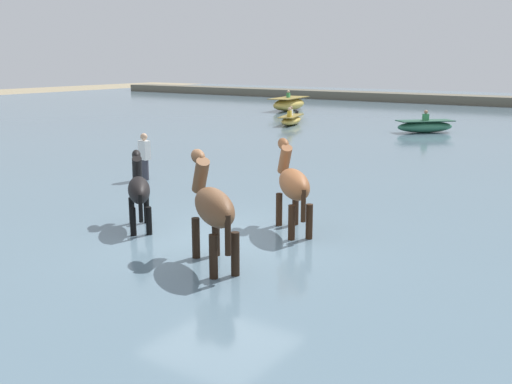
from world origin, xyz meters
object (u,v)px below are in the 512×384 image
object	(u,v)px
horse_lead_black	(139,191)
horse_trailing_chestnut	(293,186)
horse_flank_bay	(213,209)
boat_mid_outer	(291,120)
person_onlooker_right	(145,160)
boat_near_port	(289,104)
boat_far_offshore	(425,126)

from	to	relation	value
horse_lead_black	horse_trailing_chestnut	xyz separation A→B (m)	(2.66, 1.58, 0.15)
horse_trailing_chestnut	horse_flank_bay	distance (m)	2.46
horse_lead_black	horse_trailing_chestnut	bearing A→B (deg)	30.75
boat_mid_outer	person_onlooker_right	xyz separation A→B (m)	(3.96, -14.56, 0.31)
horse_trailing_chestnut	boat_near_port	xyz separation A→B (m)	(-14.64, 23.95, -0.49)
boat_far_offshore	boat_near_port	bearing A→B (deg)	149.81
boat_far_offshore	person_onlooker_right	bearing A→B (deg)	-100.65
person_onlooker_right	horse_lead_black	bearing A→B (deg)	-46.42
horse_lead_black	boat_near_port	world-z (taller)	horse_lead_black
boat_far_offshore	boat_near_port	size ratio (longest dim) A/B	0.62
boat_near_port	person_onlooker_right	bearing A→B (deg)	-68.67
person_onlooker_right	boat_mid_outer	bearing A→B (deg)	105.21
horse_lead_black	boat_mid_outer	bearing A→B (deg)	112.10
boat_mid_outer	boat_far_offshore	bearing A→B (deg)	6.05
horse_flank_bay	boat_near_port	world-z (taller)	horse_flank_bay
boat_mid_outer	boat_near_port	world-z (taller)	boat_near_port
horse_lead_black	person_onlooker_right	bearing A→B (deg)	133.58
boat_mid_outer	boat_near_port	bearing A→B (deg)	121.99
boat_far_offshore	horse_lead_black	bearing A→B (deg)	-88.38
horse_flank_bay	person_onlooker_right	world-z (taller)	horse_flank_bay
boat_mid_outer	boat_near_port	distance (m)	8.71
horse_lead_black	boat_far_offshore	world-z (taller)	horse_lead_black
boat_mid_outer	boat_near_port	xyz separation A→B (m)	(-4.61, 7.38, 0.17)
horse_trailing_chestnut	boat_mid_outer	distance (m)	19.37
boat_mid_outer	boat_far_offshore	xyz separation A→B (m)	(6.83, 0.72, 0.03)
horse_flank_bay	person_onlooker_right	xyz separation A→B (m)	(-6.01, 4.46, -0.39)
horse_flank_bay	boat_mid_outer	bearing A→B (deg)	117.65
horse_flank_bay	boat_far_offshore	world-z (taller)	horse_flank_bay
horse_lead_black	boat_mid_outer	distance (m)	19.59
horse_trailing_chestnut	boat_far_offshore	xyz separation A→B (m)	(-3.19, 17.29, -0.63)
horse_trailing_chestnut	person_onlooker_right	xyz separation A→B (m)	(-6.07, 2.00, -0.35)
horse_lead_black	boat_mid_outer	xyz separation A→B (m)	(-7.37, 18.15, -0.51)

